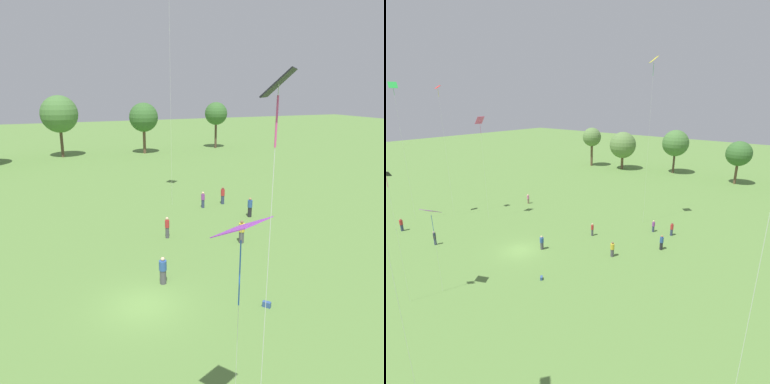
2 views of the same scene
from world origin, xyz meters
TOP-DOWN VIEW (x-y plane):
  - ground_plane at (0.00, 0.00)m, footprint 240.00×240.00m
  - tree_2 at (-1.49, 49.63)m, footprint 6.18×6.18m
  - tree_3 at (12.58, 48.22)m, footprint 5.12×5.12m
  - tree_4 at (27.32, 49.43)m, footprint 4.36×4.36m
  - person_0 at (9.15, 5.63)m, footprint 0.63×0.63m
  - person_3 at (12.78, 10.67)m, footprint 0.59×0.59m
  - person_4 at (1.73, 1.86)m, footprint 0.64×0.64m
  - person_5 at (9.83, 14.74)m, footprint 0.39×0.39m
  - person_6 at (12.20, 15.16)m, footprint 0.50×0.50m
  - person_7 at (4.17, 8.62)m, footprint 0.46×0.46m
  - kite_0 at (-0.39, -12.27)m, footprint 0.83×0.84m
  - kite_6 at (0.45, -9.71)m, footprint 1.59×1.53m
  - picnic_bag_0 at (6.19, -2.62)m, footprint 0.44×0.47m

SIDE VIEW (x-z plane):
  - ground_plane at x=0.00m, z-range 0.00..0.00m
  - picnic_bag_0 at x=6.19m, z-range 0.00..0.31m
  - person_5 at x=9.83m, z-range 0.00..1.64m
  - person_4 at x=1.73m, z-range -0.02..1.72m
  - person_7 at x=4.17m, z-range 0.01..1.74m
  - person_0 at x=9.15m, z-range -0.02..1.79m
  - person_6 at x=12.20m, z-range 0.00..1.79m
  - person_3 at x=12.78m, z-range -0.01..1.81m
  - tree_3 at x=12.58m, z-range 1.91..10.93m
  - tree_4 at x=27.32m, z-range 2.21..11.08m
  - tree_2 at x=-1.49m, z-range 2.07..12.43m
  - kite_6 at x=0.45m, z-range 3.63..11.85m
  - kite_0 at x=-0.39m, z-range 4.89..16.65m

